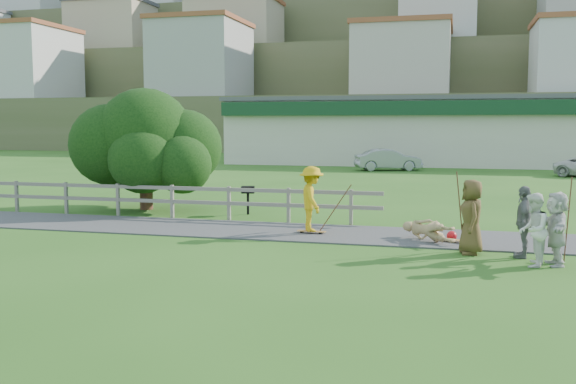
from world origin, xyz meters
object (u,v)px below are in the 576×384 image
Objects in this scene: spectator_b at (524,222)px; bbq at (248,200)px; skater_rider at (311,202)px; spectator_c at (472,217)px; car_silver at (388,160)px; tree at (146,165)px; spectator_d at (556,229)px; skater_fallen at (428,231)px; spectator_a at (533,230)px.

bbq is at bearing -114.91° from spectator_b.
spectator_c is (4.30, -1.68, -0.02)m from skater_rider.
car_silver is at bearing 68.10° from bbq.
spectator_b is (5.47, -1.81, -0.07)m from skater_rider.
car_silver is at bearing -161.23° from spectator_b.
tree reaches higher than skater_rider.
skater_rider is 1.88× the size of bbq.
spectator_c is 1.10× the size of spectator_d.
skater_rider is 0.42× the size of car_silver.
skater_fallen is 1.04× the size of spectator_d.
car_silver is 4.44× the size of bbq.
tree is (-13.09, 6.22, 0.82)m from spectator_d.
spectator_a is at bearing -50.72° from bbq.
spectator_b is 27.80m from car_silver.
spectator_c is 1.85× the size of bbq.
spectator_d reaches higher than bbq.
spectator_b reaches higher than bbq.
tree reaches higher than spectator_d.
spectator_d is at bearing 47.87° from spectator_b.
spectator_d reaches higher than car_silver.
skater_rider is 1.07× the size of skater_fallen.
skater_rider is 3.33m from skater_fallen.
tree is (-11.31, 5.40, 0.74)m from spectator_c.
skater_fallen is 1.06× the size of spectator_a.
car_silver is at bearing -155.41° from spectator_a.
bbq is at bearing 16.18° from skater_rider.
skater_fallen is 1.77m from spectator_c.
skater_fallen is 0.40× the size of car_silver.
skater_fallen is 0.95× the size of spectator_c.
skater_rider reaches higher than spectator_b.
skater_rider is at bearing -63.67° from bbq.
spectator_b is at bearing -78.28° from skater_fallen.
spectator_a is at bearing -91.12° from skater_fallen.
spectator_a is 0.56m from spectator_d.
skater_fallen is at bearing -132.14° from spectator_d.
spectator_a is at bearing 172.44° from car_silver.
spectator_c is (1.05, -1.30, 0.59)m from skater_fallen.
spectator_b is 9.94m from bbq.
spectator_c is at bearing -117.26° from spectator_a.
spectator_d is (0.61, -0.70, -0.02)m from spectator_b.
spectator_a is (2.32, -2.37, 0.50)m from skater_fallen.
bbq reaches higher than skater_fallen.
car_silver is (-6.47, 27.87, -0.11)m from spectator_d.
car_silver is at bearing -179.43° from spectator_c.
skater_rider is at bearing -117.67° from spectator_d.
skater_rider is at bearing 161.33° from car_silver.
spectator_c is at bearing 170.29° from car_silver.
spectator_b is 0.30× the size of tree.
bbq is at bearing -112.97° from spectator_a.
spectator_c reaches higher than bbq.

